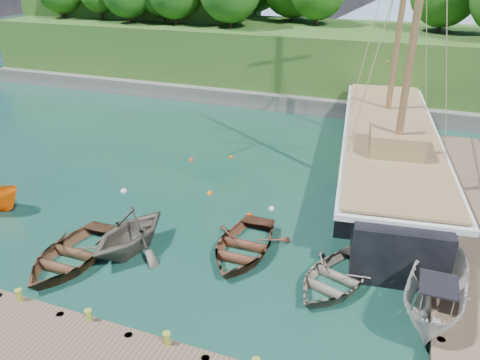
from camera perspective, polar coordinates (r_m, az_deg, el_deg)
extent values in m
plane|color=#133D2A|center=(20.58, -6.75, -9.61)|extent=(160.00, 160.00, 0.00)
cube|color=brown|center=(24.72, 26.13, -4.39)|extent=(3.20, 24.00, 0.12)
cube|color=#2E251A|center=(24.79, 26.06, -4.71)|extent=(3.20, 24.00, 0.20)
cylinder|color=#2E251A|center=(35.52, 22.92, 4.13)|extent=(0.28, 0.28, 1.10)
cylinder|color=#2E251A|center=(35.77, 27.04, 3.47)|extent=(0.28, 0.28, 1.10)
cylinder|color=olive|center=(19.49, -24.86, -14.47)|extent=(0.26, 0.26, 0.45)
cylinder|color=olive|center=(17.77, -17.61, -17.44)|extent=(0.26, 0.26, 0.45)
cylinder|color=olive|center=(16.43, -8.70, -20.62)|extent=(0.26, 0.26, 0.45)
imported|color=#4E3320|center=(21.53, -19.82, -9.38)|extent=(3.61, 5.03, 1.04)
imported|color=#595248|center=(21.55, -13.10, -8.37)|extent=(4.28, 4.75, 2.20)
imported|color=#532F1F|center=(20.84, 0.32, -8.89)|extent=(3.51, 4.90, 1.01)
imported|color=#6E655A|center=(19.43, 11.33, -12.38)|extent=(4.53, 5.32, 0.93)
imported|color=beige|center=(19.01, 22.35, -15.08)|extent=(2.70, 5.65, 2.10)
cube|color=black|center=(29.30, 17.46, 2.40)|extent=(7.29, 16.78, 3.37)
cube|color=black|center=(39.15, 16.83, 8.21)|extent=(3.52, 5.43, 3.04)
cube|color=black|center=(21.02, 18.48, -7.23)|extent=(4.19, 4.61, 3.21)
cube|color=silver|center=(28.74, 17.87, 5.38)|extent=(7.99, 21.85, 0.25)
cube|color=brown|center=(28.66, 17.94, 5.85)|extent=(7.46, 21.33, 0.12)
cube|color=brown|center=(25.19, 18.50, 4.57)|extent=(3.00, 3.31, 1.20)
cylinder|color=brown|center=(42.00, 17.21, 13.62)|extent=(1.11, 6.87, 1.69)
sphere|color=silver|center=(26.80, -13.97, -1.39)|extent=(0.36, 0.36, 0.36)
sphere|color=orange|center=(25.83, -3.70, -1.69)|extent=(0.31, 0.31, 0.31)
sphere|color=#F63800|center=(23.63, 1.13, -4.40)|extent=(0.31, 0.31, 0.31)
sphere|color=white|center=(24.27, 3.85, -3.60)|extent=(0.32, 0.32, 0.32)
sphere|color=red|center=(30.17, -5.99, 2.36)|extent=(0.30, 0.30, 0.30)
sphere|color=#D95C04|center=(30.47, -1.08, 2.74)|extent=(0.28, 0.28, 0.28)
cube|color=#474744|center=(43.47, -1.78, 10.55)|extent=(50.00, 4.00, 1.40)
cube|color=#244B1C|center=(48.41, 0.99, 15.01)|extent=(50.00, 14.00, 6.00)
cube|color=#244B1C|center=(57.75, -11.42, 18.25)|extent=(24.00, 12.00, 10.00)
cylinder|color=#382616|center=(49.54, -9.16, 19.28)|extent=(0.36, 0.36, 1.40)
cylinder|color=#382616|center=(47.49, -7.82, 19.11)|extent=(0.36, 0.36, 1.40)
cylinder|color=#382616|center=(55.56, -20.77, 18.69)|extent=(0.36, 0.36, 1.40)
cylinder|color=#382616|center=(57.60, -10.00, 20.05)|extent=(0.36, 0.36, 1.40)
cylinder|color=#382616|center=(56.56, -16.90, 19.30)|extent=(0.36, 0.36, 1.40)
cylinder|color=#382616|center=(47.29, 9.28, 18.99)|extent=(0.36, 0.36, 1.40)
cylinder|color=#382616|center=(58.64, -10.33, 20.11)|extent=(0.36, 0.36, 1.40)
cylinder|color=#382616|center=(48.83, -1.42, 19.49)|extent=(0.36, 0.36, 1.40)
cylinder|color=#382616|center=(50.05, 6.32, 19.50)|extent=(0.36, 0.36, 1.40)
cylinder|color=#382616|center=(44.85, -1.21, 18.96)|extent=(0.36, 0.36, 1.40)
cylinder|color=#382616|center=(45.47, 23.16, 17.14)|extent=(0.36, 0.36, 1.40)
cylinder|color=#382616|center=(55.83, 1.84, 20.23)|extent=(0.36, 0.36, 1.40)
cylinder|color=#382616|center=(62.53, -15.81, 19.92)|extent=(0.36, 0.36, 1.40)
cylinder|color=#382616|center=(53.28, -9.13, 19.70)|extent=(0.36, 0.36, 1.40)
cylinder|color=#382616|center=(53.04, -16.57, 18.99)|extent=(0.36, 0.36, 1.40)
cylinder|color=#382616|center=(54.19, -10.76, 19.67)|extent=(0.36, 0.36, 1.40)
cylinder|color=#382616|center=(55.17, 6.54, 20.03)|extent=(0.36, 0.36, 1.40)
cylinder|color=#382616|center=(50.26, -3.00, 19.63)|extent=(0.36, 0.36, 1.40)
cylinder|color=#382616|center=(54.12, -15.19, 19.26)|extent=(0.36, 0.36, 1.40)
cylinder|color=#382616|center=(49.26, -13.40, 18.91)|extent=(0.36, 0.36, 1.40)
cone|color=#728CA5|center=(85.19, 19.70, 18.84)|extent=(32.00, 32.00, 8.00)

